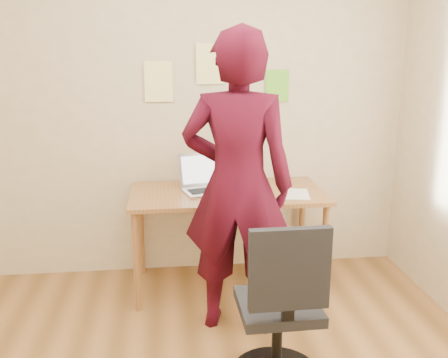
{
  "coord_description": "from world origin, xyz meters",
  "views": [
    {
      "loc": [
        -0.12,
        -2.06,
        1.75
      ],
      "look_at": [
        0.24,
        0.95,
        0.95
      ],
      "focal_mm": 40.0,
      "sensor_mm": 36.0,
      "label": 1
    }
  ],
  "objects": [
    {
      "name": "room",
      "position": [
        0.0,
        0.0,
        1.35
      ],
      "size": [
        3.58,
        3.58,
        2.78
      ],
      "color": "brown",
      "rests_on": "ground"
    },
    {
      "name": "desk",
      "position": [
        0.31,
        1.38,
        0.65
      ],
      "size": [
        1.4,
        0.7,
        0.74
      ],
      "color": "#996334",
      "rests_on": "ground"
    },
    {
      "name": "laptop",
      "position": [
        0.17,
        1.44,
        0.79
      ],
      "size": [
        0.42,
        0.39,
        0.26
      ],
      "rotation": [
        0.0,
        0.0,
        0.25
      ],
      "color": "silver",
      "rests_on": "desk"
    },
    {
      "name": "paper_sheet",
      "position": [
        0.78,
        1.27,
        0.74
      ],
      "size": [
        0.24,
        0.31,
        0.0
      ],
      "primitive_type": "cube",
      "rotation": [
        0.0,
        0.0,
        -0.17
      ],
      "color": "white",
      "rests_on": "desk"
    },
    {
      "name": "phone",
      "position": [
        0.54,
        1.17,
        0.75
      ],
      "size": [
        0.11,
        0.14,
        0.01
      ],
      "rotation": [
        0.0,
        0.0,
        0.4
      ],
      "color": "black",
      "rests_on": "desk"
    },
    {
      "name": "wall_note_left",
      "position": [
        -0.16,
        1.74,
        1.51
      ],
      "size": [
        0.21,
        0.0,
        0.3
      ],
      "primitive_type": "cube",
      "color": "#FFF798",
      "rests_on": "room"
    },
    {
      "name": "wall_note_mid",
      "position": [
        0.22,
        1.74,
        1.63
      ],
      "size": [
        0.21,
        0.0,
        0.3
      ],
      "primitive_type": "cube",
      "color": "#FFF798",
      "rests_on": "room"
    },
    {
      "name": "wall_note_right",
      "position": [
        0.74,
        1.74,
        1.47
      ],
      "size": [
        0.18,
        0.0,
        0.24
      ],
      "primitive_type": "cube",
      "color": "#66C92D",
      "rests_on": "room"
    },
    {
      "name": "office_chair",
      "position": [
        0.44,
        0.2,
        0.4
      ],
      "size": [
        0.49,
        0.49,
        0.94
      ],
      "rotation": [
        0.0,
        0.0,
        0.02
      ],
      "color": "black",
      "rests_on": "ground"
    },
    {
      "name": "person",
      "position": [
        0.3,
        0.83,
        0.94
      ],
      "size": [
        0.78,
        0.61,
        1.88
      ],
      "primitive_type": "imported",
      "rotation": [
        0.0,
        0.0,
        2.88
      ],
      "color": "#3E0817",
      "rests_on": "ground"
    }
  ]
}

